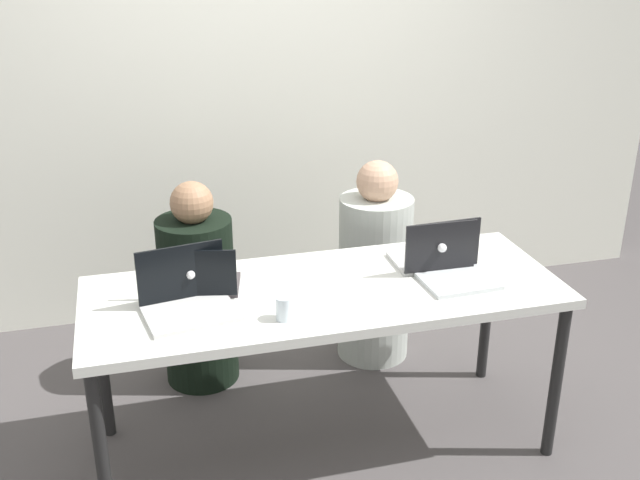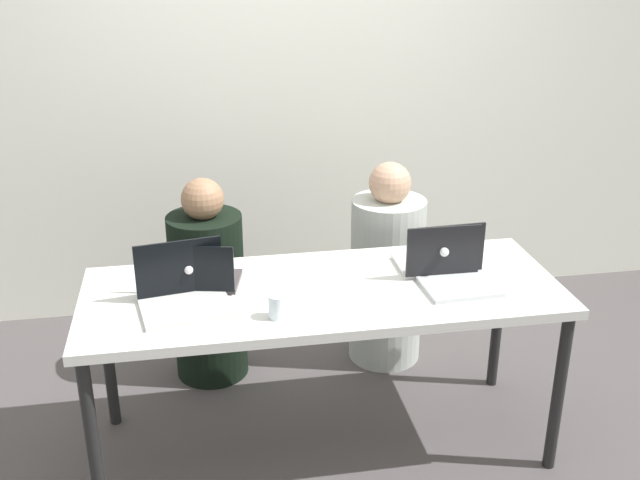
{
  "view_description": "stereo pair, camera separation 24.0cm",
  "coord_description": "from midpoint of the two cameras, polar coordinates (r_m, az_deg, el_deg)",
  "views": [
    {
      "loc": [
        -0.72,
        -2.61,
        2.1
      ],
      "look_at": [
        0.0,
        0.07,
        0.94
      ],
      "focal_mm": 42.0,
      "sensor_mm": 36.0,
      "label": 1
    },
    {
      "loc": [
        -0.48,
        -2.66,
        2.1
      ],
      "look_at": [
        0.0,
        0.07,
        0.94
      ],
      "focal_mm": 42.0,
      "sensor_mm": 36.0,
      "label": 2
    }
  ],
  "objects": [
    {
      "name": "desk",
      "position": [
        3.04,
        -1.91,
        -4.78
      ],
      "size": [
        1.92,
        0.73,
        0.76
      ],
      "color": "silver",
      "rests_on": "ground"
    },
    {
      "name": "back_wall",
      "position": [
        4.22,
        -6.63,
        11.04
      ],
      "size": [
        5.0,
        0.1,
        2.52
      ],
      "primitive_type": "cube",
      "color": "white",
      "rests_on": "ground"
    },
    {
      "name": "ground_plane",
      "position": [
        3.42,
        -1.76,
        -15.21
      ],
      "size": [
        12.0,
        12.0,
        0.0
      ],
      "primitive_type": "plane",
      "color": "#4B4647"
    },
    {
      "name": "laptop_front_right",
      "position": [
        3.1,
        8.04,
        -2.17
      ],
      "size": [
        0.3,
        0.27,
        0.23
      ],
      "rotation": [
        0.0,
        0.0,
        0.05
      ],
      "color": "silver",
      "rests_on": "desk"
    },
    {
      "name": "water_glass_left",
      "position": [
        2.77,
        -5.21,
        -5.36
      ],
      "size": [
        0.06,
        0.06,
        0.09
      ],
      "color": "silver",
      "rests_on": "desk"
    },
    {
      "name": "person_on_right",
      "position": [
        3.83,
        2.39,
        -2.48
      ],
      "size": [
        0.42,
        0.42,
        1.06
      ],
      "rotation": [
        0.0,
        0.0,
        2.98
      ],
      "color": "#B1B7AF",
      "rests_on": "ground"
    },
    {
      "name": "laptop_back_left",
      "position": [
        3.03,
        -11.82,
        -3.14
      ],
      "size": [
        0.39,
        0.29,
        0.21
      ],
      "rotation": [
        0.0,
        0.0,
        2.92
      ],
      "color": "#3C3538",
      "rests_on": "desk"
    },
    {
      "name": "laptop_back_right",
      "position": [
        3.2,
        6.47,
        -1.23
      ],
      "size": [
        0.31,
        0.27,
        0.23
      ],
      "rotation": [
        0.0,
        0.0,
        3.13
      ],
      "color": "#B3B3B2",
      "rests_on": "desk"
    },
    {
      "name": "laptop_front_left",
      "position": [
        2.88,
        -12.43,
        -4.46
      ],
      "size": [
        0.37,
        0.3,
        0.24
      ],
      "rotation": [
        0.0,
        0.0,
        0.17
      ],
      "color": "silver",
      "rests_on": "desk"
    },
    {
      "name": "person_on_left",
      "position": [
        3.69,
        -11.12,
        -4.15
      ],
      "size": [
        0.38,
        0.38,
        1.03
      ],
      "rotation": [
        0.0,
        0.0,
        3.21
      ],
      "color": "black",
      "rests_on": "ground"
    }
  ]
}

